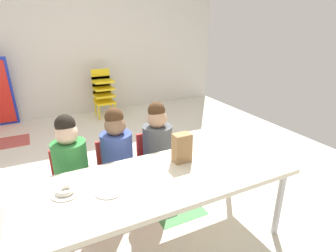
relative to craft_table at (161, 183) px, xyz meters
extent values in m
cube|color=silver|center=(-0.16, 0.78, -0.54)|extent=(5.72, 5.42, 0.02)
cube|color=silver|center=(-1.06, 1.68, -0.53)|extent=(0.43, 0.43, 0.00)
cube|color=#B24C47|center=(-1.06, 2.58, -0.53)|extent=(0.43, 0.43, 0.00)
cube|color=#B24C47|center=(1.64, 0.78, -0.53)|extent=(0.43, 0.43, 0.00)
cube|color=gray|center=(-1.06, 0.78, -0.53)|extent=(0.43, 0.43, 0.00)
cube|color=silver|center=(-0.61, 1.23, -0.53)|extent=(0.43, 0.43, 0.00)
cube|color=#478C51|center=(0.29, 0.33, -0.53)|extent=(0.43, 0.43, 0.00)
cube|color=beige|center=(-0.16, 3.49, 0.77)|extent=(5.72, 0.10, 2.61)
cube|color=beige|center=(0.00, 0.00, 0.03)|extent=(1.85, 0.70, 0.04)
cylinder|color=#B2B2B7|center=(0.85, -0.29, -0.26)|extent=(0.05, 0.05, 0.55)
cylinder|color=#B2B2B7|center=(-0.85, 0.29, -0.26)|extent=(0.05, 0.05, 0.55)
cylinder|color=#B2B2B7|center=(0.85, 0.29, -0.26)|extent=(0.05, 0.05, 0.55)
cube|color=red|center=(-0.51, 0.57, -0.23)|extent=(0.32, 0.30, 0.03)
cube|color=red|center=(-0.51, 0.72, -0.08)|extent=(0.29, 0.02, 0.30)
cylinder|color=#2D7A38|center=(-0.51, 0.57, -0.01)|extent=(0.34, 0.34, 0.38)
sphere|color=beige|center=(-0.51, 0.57, 0.25)|extent=(0.17, 0.17, 0.17)
sphere|color=black|center=(-0.51, 0.58, 0.32)|extent=(0.15, 0.15, 0.15)
cylinder|color=red|center=(-0.65, 0.44, -0.38)|extent=(0.02, 0.02, 0.28)
cylinder|color=red|center=(-0.37, 0.44, -0.38)|extent=(0.02, 0.02, 0.28)
cylinder|color=red|center=(-0.65, 0.70, -0.38)|extent=(0.02, 0.02, 0.28)
cylinder|color=red|center=(-0.37, 0.70, -0.38)|extent=(0.02, 0.02, 0.28)
cube|color=red|center=(-0.14, 0.57, -0.23)|extent=(0.32, 0.30, 0.03)
cube|color=red|center=(-0.14, 0.72, -0.08)|extent=(0.29, 0.02, 0.30)
cylinder|color=#384C99|center=(-0.14, 0.57, -0.01)|extent=(0.30, 0.30, 0.38)
sphere|color=#8C664C|center=(-0.14, 0.57, 0.25)|extent=(0.17, 0.17, 0.17)
sphere|color=#472D19|center=(-0.14, 0.58, 0.32)|extent=(0.15, 0.15, 0.15)
cylinder|color=red|center=(-0.28, 0.44, -0.38)|extent=(0.02, 0.02, 0.28)
cylinder|color=red|center=(0.00, 0.44, -0.38)|extent=(0.02, 0.02, 0.28)
cylinder|color=red|center=(-0.28, 0.70, -0.38)|extent=(0.02, 0.02, 0.28)
cylinder|color=red|center=(0.00, 0.70, -0.38)|extent=(0.02, 0.02, 0.28)
cube|color=red|center=(0.23, 0.57, -0.23)|extent=(0.32, 0.30, 0.03)
cube|color=red|center=(0.23, 0.72, -0.08)|extent=(0.29, 0.02, 0.30)
cylinder|color=#4C5156|center=(0.23, 0.57, -0.01)|extent=(0.34, 0.34, 0.38)
sphere|color=tan|center=(0.23, 0.57, 0.25)|extent=(0.17, 0.17, 0.17)
sphere|color=#472D19|center=(0.23, 0.58, 0.32)|extent=(0.15, 0.15, 0.15)
cylinder|color=red|center=(0.09, 0.44, -0.38)|extent=(0.02, 0.02, 0.28)
cylinder|color=red|center=(0.37, 0.44, -0.38)|extent=(0.02, 0.02, 0.28)
cylinder|color=red|center=(0.09, 0.70, -0.38)|extent=(0.02, 0.02, 0.28)
cylinder|color=red|center=(0.37, 0.70, -0.38)|extent=(0.02, 0.02, 0.28)
cube|color=yellow|center=(0.37, 3.05, -0.27)|extent=(0.32, 0.30, 0.03)
cube|color=yellow|center=(0.37, 3.19, -0.18)|extent=(0.30, 0.02, 0.18)
cube|color=yellow|center=(0.37, 3.05, -0.15)|extent=(0.32, 0.30, 0.03)
cube|color=yellow|center=(0.37, 3.19, -0.06)|extent=(0.30, 0.02, 0.18)
cube|color=yellow|center=(0.37, 3.05, -0.03)|extent=(0.32, 0.30, 0.03)
cube|color=yellow|center=(0.37, 3.19, 0.06)|extent=(0.30, 0.02, 0.18)
cube|color=yellow|center=(0.37, 3.05, 0.09)|extent=(0.32, 0.30, 0.03)
cube|color=yellow|center=(0.37, 3.19, 0.18)|extent=(0.30, 0.02, 0.18)
cylinder|color=yellow|center=(0.23, 2.92, -0.40)|extent=(0.02, 0.02, 0.26)
cylinder|color=yellow|center=(0.51, 2.92, -0.40)|extent=(0.02, 0.02, 0.26)
cylinder|color=yellow|center=(0.23, 3.18, -0.40)|extent=(0.02, 0.02, 0.26)
cylinder|color=yellow|center=(0.51, 3.18, -0.40)|extent=(0.02, 0.02, 0.26)
cube|color=#9E754C|center=(0.23, 0.13, 0.16)|extent=(0.13, 0.09, 0.22)
cylinder|color=white|center=(-0.60, 0.09, 0.05)|extent=(0.18, 0.18, 0.01)
cylinder|color=white|center=(-0.36, -0.01, 0.05)|extent=(0.18, 0.18, 0.01)
torus|color=white|center=(-0.60, 0.09, 0.07)|extent=(0.12, 0.12, 0.03)
camera|label=1|loc=(-0.67, -1.44, 1.03)|focal=29.16mm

